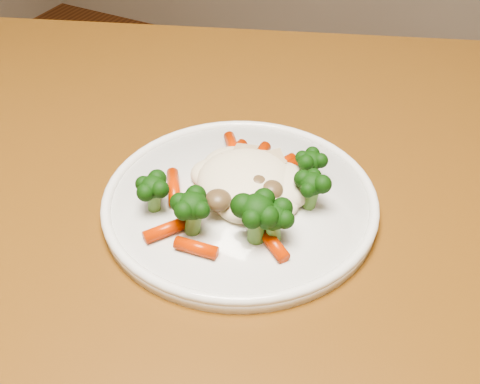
{
  "coord_description": "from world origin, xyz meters",
  "views": [
    {
      "loc": [
        0.56,
        -0.61,
        1.14
      ],
      "look_at": [
        0.35,
        -0.21,
        0.77
      ],
      "focal_mm": 45.0,
      "sensor_mm": 36.0,
      "label": 1
    }
  ],
  "objects": [
    {
      "name": "meal",
      "position": [
        0.36,
        -0.21,
        0.78
      ],
      "size": [
        0.17,
        0.18,
        0.04
      ],
      "color": "#FFEFCB",
      "rests_on": "plate"
    },
    {
      "name": "plate",
      "position": [
        0.35,
        -0.21,
        0.76
      ],
      "size": [
        0.27,
        0.27,
        0.01
      ],
      "primitive_type": "cylinder",
      "color": "white",
      "rests_on": "dining_table"
    },
    {
      "name": "dining_table",
      "position": [
        0.28,
        -0.21,
        0.65
      ],
      "size": [
        1.35,
        1.13,
        0.75
      ],
      "rotation": [
        0.0,
        0.0,
        0.36
      ],
      "color": "brown",
      "rests_on": "ground"
    }
  ]
}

